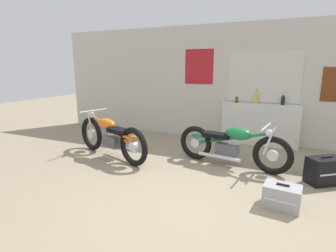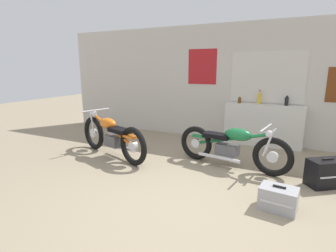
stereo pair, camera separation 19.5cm
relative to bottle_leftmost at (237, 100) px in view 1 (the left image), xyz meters
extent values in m
plane|color=gray|center=(-0.03, -3.27, -1.04)|extent=(24.00, 24.00, 0.00)
cube|color=beige|center=(-0.03, 0.22, 0.36)|extent=(10.00, 0.06, 2.80)
cube|color=silver|center=(0.55, 0.18, 0.52)|extent=(1.54, 0.01, 1.09)
cube|color=beige|center=(0.55, 0.18, 0.52)|extent=(1.60, 0.01, 1.15)
cube|color=#B21E23|center=(-1.00, 0.18, 0.75)|extent=(0.73, 0.01, 0.86)
cube|color=silver|center=(0.55, 0.04, -0.56)|extent=(1.71, 0.28, 0.96)
cylinder|color=#5B3814|center=(0.00, 0.00, -0.01)|extent=(0.07, 0.07, 0.12)
cone|color=#5B3814|center=(0.00, 0.00, 0.06)|extent=(0.06, 0.06, 0.03)
cylinder|color=gold|center=(0.00, 0.00, 0.09)|extent=(0.03, 0.03, 0.01)
cylinder|color=gold|center=(0.42, 0.07, 0.04)|extent=(0.09, 0.09, 0.23)
cone|color=gold|center=(0.42, 0.07, 0.18)|extent=(0.07, 0.07, 0.06)
cylinder|color=red|center=(0.42, 0.07, 0.23)|extent=(0.03, 0.03, 0.03)
cylinder|color=black|center=(1.00, 0.05, 0.01)|extent=(0.08, 0.08, 0.18)
cone|color=black|center=(1.00, 0.05, 0.13)|extent=(0.07, 0.07, 0.05)
cylinder|color=silver|center=(1.00, 0.05, 0.16)|extent=(0.03, 0.03, 0.02)
torus|color=black|center=(-2.77, -1.87, -0.68)|extent=(0.72, 0.33, 0.73)
cylinder|color=silver|center=(-2.77, -1.87, -0.68)|extent=(0.21, 0.13, 0.20)
torus|color=black|center=(-1.44, -2.32, -0.68)|extent=(0.72, 0.33, 0.73)
cylinder|color=silver|center=(-1.44, -2.32, -0.68)|extent=(0.21, 0.13, 0.20)
cube|color=#4C4C51|center=(-2.04, -2.12, -0.70)|extent=(0.44, 0.34, 0.22)
cylinder|color=orange|center=(-2.04, -2.12, -0.48)|extent=(1.23, 0.47, 0.45)
ellipsoid|color=orange|center=(-2.21, -2.06, -0.37)|extent=(0.53, 0.38, 0.22)
cube|color=black|center=(-1.84, -2.19, -0.45)|extent=(0.53, 0.38, 0.08)
cube|color=orange|center=(-1.52, -2.30, -0.51)|extent=(0.31, 0.22, 0.04)
cylinder|color=silver|center=(-2.72, -1.95, -0.41)|extent=(0.17, 0.09, 0.52)
cylinder|color=silver|center=(-2.69, -1.83, -0.41)|extent=(0.17, 0.09, 0.52)
cylinder|color=silver|center=(-2.64, -1.91, -0.15)|extent=(0.24, 0.62, 0.03)
sphere|color=silver|center=(-2.70, -1.89, -0.25)|extent=(0.13, 0.13, 0.13)
cylinder|color=silver|center=(-1.90, -2.02, -0.84)|extent=(0.75, 0.31, 0.06)
torus|color=black|center=(0.91, -1.74, -0.71)|extent=(0.67, 0.21, 0.67)
cylinder|color=silver|center=(0.91, -1.74, -0.71)|extent=(0.19, 0.10, 0.18)
torus|color=black|center=(-0.51, -1.51, -0.71)|extent=(0.67, 0.21, 0.67)
cylinder|color=silver|center=(-0.51, -1.51, -0.71)|extent=(0.19, 0.10, 0.18)
cube|color=#4C4C51|center=(0.13, -1.61, -0.72)|extent=(0.43, 0.28, 0.20)
cylinder|color=#196B38|center=(0.13, -1.61, -0.53)|extent=(1.30, 0.26, 0.41)
ellipsoid|color=#196B38|center=(0.32, -1.64, -0.41)|extent=(0.52, 0.31, 0.22)
cube|color=black|center=(-0.08, -1.58, -0.49)|extent=(0.52, 0.31, 0.08)
cube|color=#196B38|center=(-0.42, -1.53, -0.55)|extent=(0.31, 0.18, 0.04)
cylinder|color=silver|center=(0.85, -1.67, -0.47)|extent=(0.18, 0.06, 0.47)
cylinder|color=silver|center=(0.83, -1.78, -0.47)|extent=(0.18, 0.06, 0.47)
cylinder|color=silver|center=(0.77, -1.71, -0.23)|extent=(0.13, 0.64, 0.03)
sphere|color=silver|center=(0.83, -1.72, -0.33)|extent=(0.13, 0.13, 0.13)
cylinder|color=silver|center=(0.01, -1.74, -0.86)|extent=(0.79, 0.19, 0.06)
cube|color=#9E9EA3|center=(1.09, -2.83, -0.89)|extent=(0.48, 0.36, 0.30)
cube|color=silver|center=(1.07, -2.99, -0.89)|extent=(0.38, 0.05, 0.02)
cube|color=black|center=(1.09, -2.83, -0.73)|extent=(0.16, 0.04, 0.02)
cube|color=black|center=(1.69, -1.79, -0.83)|extent=(0.61, 0.56, 0.42)
cube|color=silver|center=(1.78, -1.91, -0.83)|extent=(0.37, 0.27, 0.02)
cube|color=black|center=(1.69, -1.79, -0.60)|extent=(0.16, 0.13, 0.02)
camera|label=1|loc=(0.98, -6.27, 0.74)|focal=28.00mm
camera|label=2|loc=(1.15, -6.19, 0.74)|focal=28.00mm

